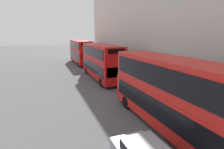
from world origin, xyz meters
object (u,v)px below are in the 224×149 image
object	(u,v)px
bus_second_in_queue	(101,60)
pedestrian	(92,59)
bus_leading	(177,94)
bus_third_in_queue	(81,51)

from	to	relation	value
bus_second_in_queue	pedestrian	xyz separation A→B (m)	(2.28, 12.92, -1.70)
bus_leading	bus_second_in_queue	bearing A→B (deg)	90.00
pedestrian	bus_second_in_queue	bearing A→B (deg)	-100.01
bus_second_in_queue	bus_third_in_queue	xyz separation A→B (m)	(0.00, 13.05, 0.03)
bus_leading	bus_second_in_queue	size ratio (longest dim) A/B	1.12
bus_leading	bus_third_in_queue	size ratio (longest dim) A/B	1.08
bus_third_in_queue	bus_leading	bearing A→B (deg)	-90.00
bus_third_in_queue	pedestrian	xyz separation A→B (m)	(2.28, -0.13, -1.73)
bus_leading	bus_second_in_queue	xyz separation A→B (m)	(0.00, 13.93, 0.03)
bus_third_in_queue	pedestrian	world-z (taller)	bus_third_in_queue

